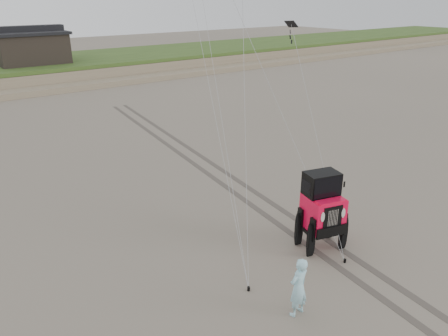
{
  "coord_description": "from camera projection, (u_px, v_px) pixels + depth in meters",
  "views": [
    {
      "loc": [
        -9.13,
        -7.13,
        7.68
      ],
      "look_at": [
        -1.35,
        3.0,
        2.6
      ],
      "focal_mm": 35.0,
      "sensor_mm": 36.0,
      "label": 1
    }
  ],
  "objects": [
    {
      "name": "jeep",
      "position": [
        322.0,
        219.0,
        13.91
      ],
      "size": [
        3.79,
        5.93,
        2.05
      ],
      "primitive_type": null,
      "rotation": [
        0.0,
        0.0,
        -0.28
      ],
      "color": "#FF0A37",
      "rests_on": "ground"
    },
    {
      "name": "man",
      "position": [
        298.0,
        287.0,
        10.99
      ],
      "size": [
        0.63,
        0.45,
        1.64
      ],
      "primitive_type": "imported",
      "rotation": [
        0.0,
        0.0,
        3.24
      ],
      "color": "#8ED0DB",
      "rests_on": "ground"
    },
    {
      "name": "stake_main",
      "position": [
        249.0,
        289.0,
        12.15
      ],
      "size": [
        0.08,
        0.08,
        0.12
      ],
      "primitive_type": "cylinder",
      "color": "black",
      "rests_on": "ground"
    },
    {
      "name": "ground",
      "position": [
        319.0,
        266.0,
        13.26
      ],
      "size": [
        160.0,
        160.0,
        0.0
      ],
      "primitive_type": "plane",
      "color": "#6B6054",
      "rests_on": "ground"
    },
    {
      "name": "cabin",
      "position": [
        30.0,
        46.0,
        40.46
      ],
      "size": [
        6.4,
        5.4,
        3.35
      ],
      "color": "black",
      "rests_on": "dune_ridge"
    },
    {
      "name": "tire_tracks",
      "position": [
        216.0,
        172.0,
        20.28
      ],
      "size": [
        5.22,
        29.74,
        0.01
      ],
      "color": "#4C443D",
      "rests_on": "ground"
    },
    {
      "name": "stake_aux",
      "position": [
        345.0,
        261.0,
        13.43
      ],
      "size": [
        0.08,
        0.08,
        0.12
      ],
      "primitive_type": "cylinder",
      "color": "black",
      "rests_on": "ground"
    },
    {
      "name": "dune_ridge",
      "position": [
        10.0,
        74.0,
        40.59
      ],
      "size": [
        160.0,
        14.25,
        1.73
      ],
      "color": "#7A6B54",
      "rests_on": "ground"
    }
  ]
}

